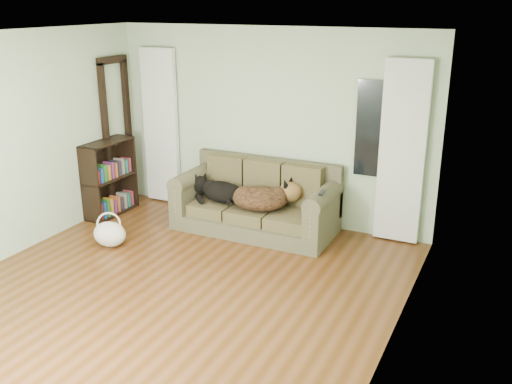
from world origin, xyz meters
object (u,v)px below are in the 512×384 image
at_px(dog_black_lab, 219,191).
at_px(dog_shepherd, 263,199).
at_px(sofa, 255,198).
at_px(bookshelf, 110,180).
at_px(tote_bag, 110,234).

xyz_separation_m(dog_black_lab, dog_shepherd, (0.67, -0.05, 0.01)).
height_order(sofa, dog_black_lab, sofa).
bearing_deg(bookshelf, sofa, 8.38).
distance_m(dog_shepherd, tote_bag, 1.97).
distance_m(dog_black_lab, bookshelf, 1.64).
xyz_separation_m(dog_shepherd, tote_bag, (-1.57, -1.15, -0.33)).
bearing_deg(dog_black_lab, dog_shepherd, 16.54).
bearing_deg(dog_shepherd, dog_black_lab, -16.28).
height_order(dog_black_lab, bookshelf, bookshelf).
relative_size(sofa, dog_black_lab, 3.32).
relative_size(dog_shepherd, bookshelf, 0.70).
distance_m(sofa, dog_black_lab, 0.51).
height_order(sofa, dog_shepherd, sofa).
bearing_deg(dog_black_lab, bookshelf, -149.60).
xyz_separation_m(tote_bag, bookshelf, (-0.72, 0.93, 0.34)).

